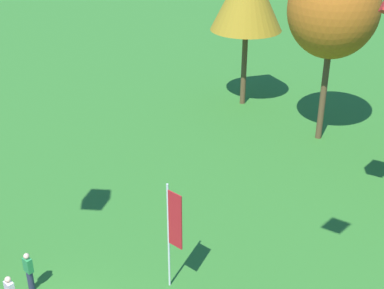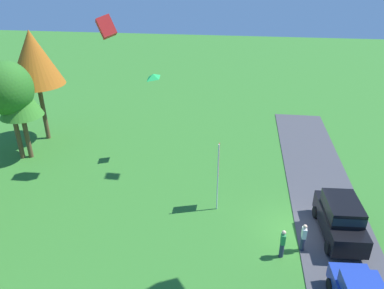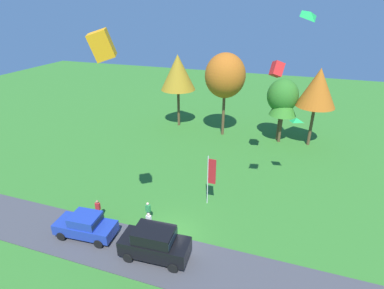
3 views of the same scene
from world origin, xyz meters
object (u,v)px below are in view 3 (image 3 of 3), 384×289
at_px(person_beside_suv, 148,211).
at_px(person_watching_sky, 98,209).
at_px(flag_banner, 211,175).
at_px(kite_box_low_drifter, 102,45).
at_px(person_on_lawn, 149,222).
at_px(tree_lone_near, 178,72).
at_px(kite_diamond_high_right, 296,120).
at_px(kite_box_near_flag, 277,69).
at_px(car_sedan_by_flagpole, 86,225).
at_px(car_suv_mid_row, 155,242).
at_px(tree_far_right, 318,88).
at_px(tree_far_left, 284,103).
at_px(tree_center_back, 283,96).
at_px(kite_diamond_over_trees, 311,14).
at_px(tree_right_of_center, 225,76).

bearing_deg(person_beside_suv, person_watching_sky, -165.32).
distance_m(flag_banner, kite_box_low_drifter, 13.28).
xyz_separation_m(person_on_lawn, flag_banner, (3.36, 4.82, 2.00)).
distance_m(tree_lone_near, flag_banner, 19.33).
bearing_deg(person_watching_sky, person_beside_suv, 14.68).
bearing_deg(kite_diamond_high_right, kite_box_near_flag, 133.80).
xyz_separation_m(person_watching_sky, kite_box_low_drifter, (3.45, -1.84, 12.70)).
height_order(car_sedan_by_flagpole, car_suv_mid_row, car_suv_mid_row).
height_order(person_on_lawn, tree_far_right, tree_far_right).
bearing_deg(car_suv_mid_row, car_sedan_by_flagpole, 177.51).
xyz_separation_m(tree_far_left, kite_box_near_flag, (-0.85, -7.55, 5.22)).
bearing_deg(tree_center_back, tree_far_left, -68.72).
distance_m(tree_center_back, kite_diamond_over_trees, 19.72).
distance_m(tree_far_right, kite_box_near_flag, 9.49).
bearing_deg(car_sedan_by_flagpole, kite_box_low_drifter, 3.67).
xyz_separation_m(tree_lone_near, tree_center_back, (13.57, -0.78, -1.73)).
distance_m(person_on_lawn, tree_right_of_center, 21.13).
bearing_deg(person_on_lawn, kite_diamond_over_trees, 19.16).
height_order(kite_box_low_drifter, kite_box_near_flag, kite_box_low_drifter).
bearing_deg(tree_far_right, car_sedan_by_flagpole, -125.32).
bearing_deg(person_beside_suv, person_on_lawn, -61.47).
bearing_deg(tree_far_left, kite_box_low_drifter, -112.81).
xyz_separation_m(tree_lone_near, kite_diamond_over_trees, (14.84, -18.10, 7.62)).
relative_size(person_watching_sky, person_beside_suv, 1.00).
relative_size(person_watching_sky, tree_lone_near, 0.18).
relative_size(person_on_lawn, person_watching_sky, 1.00).
distance_m(car_sedan_by_flagpole, kite_box_low_drifter, 12.92).
distance_m(car_sedan_by_flagpole, kite_diamond_over_trees, 19.91).
xyz_separation_m(person_beside_suv, tree_far_left, (8.69, 18.78, 4.17)).
height_order(person_watching_sky, tree_far_left, tree_far_left).
bearing_deg(kite_box_near_flag, person_watching_sky, -133.73).
xyz_separation_m(person_on_lawn, person_watching_sky, (-4.48, 0.13, 0.00)).
height_order(tree_far_left, flag_banner, tree_far_left).
relative_size(tree_right_of_center, flag_banner, 2.29).
xyz_separation_m(car_sedan_by_flagpole, car_suv_mid_row, (5.61, -0.24, 0.25)).
height_order(person_on_lawn, kite_box_low_drifter, kite_box_low_drifter).
bearing_deg(person_on_lawn, car_suv_mid_row, -55.27).
bearing_deg(car_sedan_by_flagpole, tree_right_of_center, 77.08).
height_order(tree_far_left, tree_far_right, tree_far_right).
xyz_separation_m(person_beside_suv, kite_box_low_drifter, (-0.40, -2.85, 12.70)).
height_order(tree_center_back, tree_far_left, tree_center_back).
xyz_separation_m(tree_lone_near, tree_far_right, (17.25, -1.09, -0.38)).
bearing_deg(tree_far_right, person_on_lawn, -119.73).
xyz_separation_m(car_suv_mid_row, kite_diamond_high_right, (7.97, 12.19, 5.24)).
xyz_separation_m(tree_far_right, kite_diamond_high_right, (-2.07, -10.14, -0.48)).
bearing_deg(kite_diamond_high_right, car_suv_mid_row, -123.17).
distance_m(car_suv_mid_row, tree_center_back, 23.92).
bearing_deg(tree_lone_near, kite_diamond_high_right, -36.49).
bearing_deg(tree_center_back, tree_far_right, -4.83).
xyz_separation_m(car_sedan_by_flagpole, tree_far_right, (15.65, 22.08, 5.98)).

